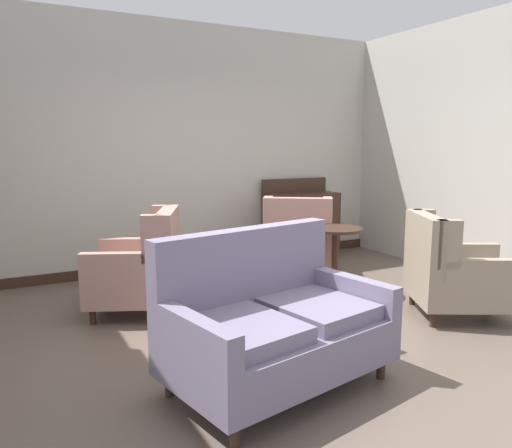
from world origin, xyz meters
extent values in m
plane|color=brown|center=(0.00, 0.00, 0.00)|extent=(7.99, 7.99, 0.00)
cube|color=#BCB7AD|center=(0.00, 2.64, 1.53)|extent=(5.87, 0.08, 3.06)
cube|color=#BCB7AD|center=(2.85, 0.79, 1.53)|extent=(0.08, 3.69, 3.06)
cube|color=#382319|center=(0.00, 2.58, 0.06)|extent=(5.71, 0.03, 0.12)
cylinder|color=#382319|center=(0.13, 0.48, 0.44)|extent=(0.83, 0.83, 0.04)
cylinder|color=#382319|center=(0.13, 0.48, 0.23)|extent=(0.10, 0.10, 0.38)
cube|color=#382319|center=(0.35, 0.46, 0.04)|extent=(0.28, 0.08, 0.07)
cube|color=#382319|center=(0.04, 0.68, 0.04)|extent=(0.17, 0.28, 0.07)
cube|color=#382319|center=(0.02, 0.29, 0.04)|extent=(0.19, 0.27, 0.07)
cylinder|color=brown|center=(0.11, 0.43, 0.47)|extent=(0.09, 0.09, 0.02)
ellipsoid|color=brown|center=(0.11, 0.43, 0.57)|extent=(0.16, 0.16, 0.19)
cylinder|color=brown|center=(0.11, 0.43, 0.71)|extent=(0.08, 0.08, 0.08)
torus|color=brown|center=(0.11, 0.43, 0.75)|extent=(0.14, 0.14, 0.02)
cube|color=slate|center=(-0.59, -0.74, 0.28)|extent=(1.58, 1.12, 0.29)
cube|color=slate|center=(-0.66, -0.39, 0.72)|extent=(1.44, 0.42, 0.58)
cube|color=slate|center=(-0.89, -0.84, 0.48)|extent=(0.69, 0.76, 0.10)
cube|color=slate|center=(-0.27, -0.72, 0.48)|extent=(0.69, 0.76, 0.10)
cube|color=slate|center=(-1.24, -0.92, 0.54)|extent=(0.25, 0.77, 0.21)
cube|color=slate|center=(0.07, -0.66, 0.54)|extent=(0.25, 0.77, 0.21)
cylinder|color=#382319|center=(-1.13, -1.20, 0.07)|extent=(0.06, 0.06, 0.14)
cylinder|color=#382319|center=(0.09, -0.96, 0.07)|extent=(0.06, 0.06, 0.14)
cylinder|color=#382319|center=(-1.27, -0.51, 0.07)|extent=(0.06, 0.06, 0.14)
cylinder|color=#382319|center=(-0.05, -0.28, 0.07)|extent=(0.06, 0.06, 0.14)
cube|color=gray|center=(1.63, -0.34, 0.27)|extent=(1.16, 1.11, 0.27)
cube|color=gray|center=(1.29, -0.16, 0.68)|extent=(0.49, 0.75, 0.55)
cube|color=gray|center=(1.21, -0.50, 0.75)|extent=(0.22, 0.18, 0.42)
cube|color=gray|center=(1.53, 0.10, 0.75)|extent=(0.22, 0.18, 0.42)
cube|color=gray|center=(1.51, -0.66, 0.51)|extent=(0.76, 0.47, 0.21)
cube|color=gray|center=(1.83, -0.07, 0.51)|extent=(0.76, 0.47, 0.21)
cylinder|color=#382319|center=(2.10, -0.25, 0.07)|extent=(0.06, 0.06, 0.14)
cylinder|color=#382319|center=(1.16, -0.43, 0.07)|extent=(0.06, 0.06, 0.14)
cylinder|color=#382319|center=(1.45, 0.11, 0.07)|extent=(0.06, 0.06, 0.14)
cube|color=tan|center=(-1.06, 1.18, 0.29)|extent=(1.05, 1.03, 0.29)
cube|color=tan|center=(-0.76, 1.04, 0.71)|extent=(0.44, 0.76, 0.55)
cube|color=tan|center=(-0.70, 1.38, 0.77)|extent=(0.22, 0.17, 0.42)
cube|color=tan|center=(-0.98, 0.77, 0.77)|extent=(0.22, 0.17, 0.42)
cube|color=tan|center=(-0.97, 1.50, 0.54)|extent=(0.68, 0.38, 0.22)
cube|color=tan|center=(-1.24, 0.89, 0.54)|extent=(0.68, 0.38, 0.22)
cylinder|color=#382319|center=(-1.22, 1.59, 0.07)|extent=(0.06, 0.06, 0.14)
cylinder|color=#382319|center=(-1.48, 1.03, 0.07)|extent=(0.06, 0.06, 0.14)
cylinder|color=#382319|center=(-0.64, 1.32, 0.07)|extent=(0.06, 0.06, 0.14)
cylinder|color=#382319|center=(-0.89, 0.77, 0.07)|extent=(0.06, 0.06, 0.14)
cube|color=tan|center=(1.01, 1.55, 0.28)|extent=(1.09, 1.09, 0.28)
cube|color=tan|center=(0.83, 1.28, 0.70)|extent=(0.72, 0.55, 0.57)
cube|color=tan|center=(1.16, 1.17, 0.77)|extent=(0.19, 0.22, 0.44)
cube|color=tan|center=(0.60, 1.54, 0.77)|extent=(0.19, 0.22, 0.44)
cube|color=tan|center=(1.32, 1.40, 0.53)|extent=(0.47, 0.63, 0.23)
cube|color=tan|center=(0.76, 1.78, 0.53)|extent=(0.47, 0.63, 0.23)
cylinder|color=#382319|center=(1.44, 1.64, 0.07)|extent=(0.06, 0.06, 0.14)
cylinder|color=#382319|center=(0.93, 1.99, 0.07)|extent=(0.06, 0.06, 0.14)
cylinder|color=#382319|center=(1.09, 1.12, 0.07)|extent=(0.06, 0.06, 0.14)
cylinder|color=#382319|center=(0.58, 1.46, 0.07)|extent=(0.06, 0.06, 0.14)
cylinder|color=#382319|center=(0.99, 0.78, 0.70)|extent=(0.56, 0.56, 0.03)
cylinder|color=#382319|center=(0.99, 0.78, 0.34)|extent=(0.07, 0.07, 0.69)
cylinder|color=#382319|center=(0.99, 0.78, 0.02)|extent=(0.37, 0.37, 0.04)
cube|color=#382319|center=(1.57, 2.34, 0.51)|extent=(1.03, 0.41, 0.81)
cube|color=#382319|center=(1.57, 2.52, 1.01)|extent=(1.03, 0.04, 0.19)
cube|color=#382319|center=(1.10, 2.18, 0.05)|extent=(0.06, 0.06, 0.10)
cube|color=#382319|center=(2.03, 2.18, 0.05)|extent=(0.06, 0.06, 0.10)
cube|color=#382319|center=(1.10, 2.49, 0.05)|extent=(0.06, 0.06, 0.10)
cube|color=#382319|center=(2.03, 2.49, 0.05)|extent=(0.06, 0.06, 0.10)
camera|label=1|loc=(-2.16, -3.39, 1.59)|focal=34.87mm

